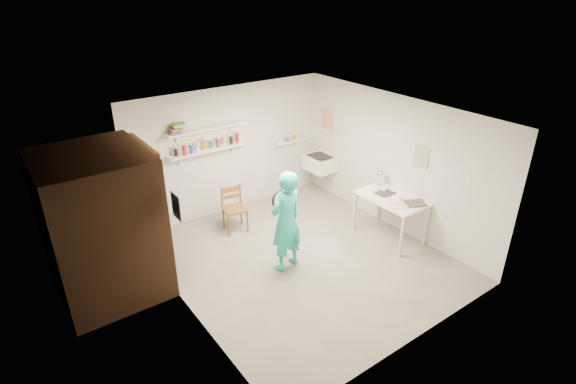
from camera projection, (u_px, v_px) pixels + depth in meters
floor at (302, 259)px, 7.31m from camera, size 4.00×4.50×0.02m
ceiling at (305, 114)px, 6.25m from camera, size 4.00×4.50×0.02m
wall_back at (230, 150)px, 8.43m from camera, size 4.00×0.02×2.40m
wall_front at (424, 262)px, 5.13m from camera, size 4.00×0.02×2.40m
wall_left at (179, 233)px, 5.72m from camera, size 0.02×4.50×2.40m
wall_right at (394, 163)px, 7.84m from camera, size 0.02×4.50×2.40m
doorway_recess at (152, 214)px, 6.58m from camera, size 0.02×0.90×2.00m
corridor_box at (102, 225)px, 6.18m from camera, size 1.40×1.50×2.10m
door_lintel at (144, 146)px, 6.13m from camera, size 0.06×1.05×0.10m
door_jamb_near at (167, 228)px, 6.23m from camera, size 0.06×0.10×2.00m
door_jamb_far at (142, 201)px, 6.95m from camera, size 0.06×0.10×2.00m
shelf_lower at (208, 150)px, 8.00m from camera, size 1.50×0.22×0.03m
shelf_upper at (207, 128)px, 7.83m from camera, size 1.50×0.22×0.03m
ledge_shelf at (291, 141)px, 9.11m from camera, size 0.70×0.14×0.03m
poster_left at (176, 206)px, 5.61m from camera, size 0.01×0.28×0.36m
poster_right_a at (327, 120)px, 8.99m from camera, size 0.01×0.34×0.42m
poster_right_b at (421, 156)px, 7.30m from camera, size 0.01×0.30×0.38m
belfast_sink at (320, 163)px, 9.16m from camera, size 0.48×0.60×0.30m
man at (286, 221)px, 6.76m from camera, size 0.65×0.49×1.63m
wall_clock at (280, 199)px, 6.82m from camera, size 0.30×0.08×0.29m
wooden_chair at (235, 209)px, 7.94m from camera, size 0.46×0.45×0.86m
work_table at (390, 217)px, 7.76m from camera, size 0.70×1.16×0.77m
desk_lamp at (381, 174)px, 7.93m from camera, size 0.15×0.15×0.15m
spray_cans at (208, 145)px, 7.96m from camera, size 1.32×0.06×0.17m
book_stack at (176, 129)px, 7.49m from camera, size 0.28×0.14×0.17m
ledge_pots at (291, 138)px, 9.08m from camera, size 0.48×0.07×0.09m
papers at (392, 196)px, 7.58m from camera, size 0.30×0.22×0.03m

